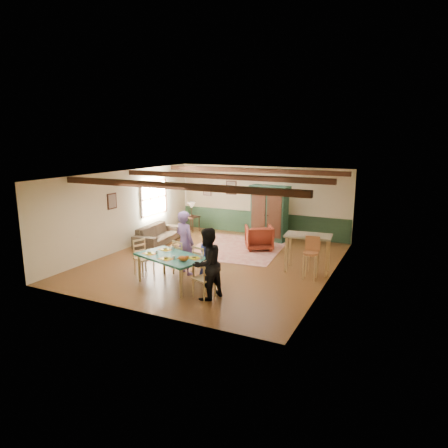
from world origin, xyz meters
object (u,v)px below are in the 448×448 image
at_px(bar_stool_left, 312,256).
at_px(table_lamp, 192,209).
at_px(dining_chair_far_left, 183,257).
at_px(end_table, 192,224).
at_px(person_man, 185,243).
at_px(dining_table, 172,271).
at_px(counter_table, 308,253).
at_px(dining_chair_end_left, 144,257).
at_px(person_child, 206,262).
at_px(armchair, 259,237).
at_px(bar_stool_right, 310,258).
at_px(person_woman, 207,264).
at_px(cat, 183,258).
at_px(dining_chair_far_right, 204,264).
at_px(armoire, 269,213).
at_px(dining_chair_end_right, 204,277).
at_px(sofa, 158,234).

bearing_deg(bar_stool_left, table_lamp, 158.34).
bearing_deg(dining_chair_far_left, end_table, -45.23).
bearing_deg(person_man, table_lamp, -44.58).
xyz_separation_m(dining_table, counter_table, (2.90, 2.63, 0.15)).
relative_size(dining_chair_end_left, person_child, 0.95).
relative_size(dining_table, counter_table, 1.45).
relative_size(armchair, bar_stool_right, 0.79).
relative_size(person_woman, cat, 4.58).
relative_size(dining_chair_far_left, dining_chair_far_right, 1.00).
bearing_deg(person_man, dining_table, 116.57).
bearing_deg(end_table, cat, -61.42).
xyz_separation_m(dining_chair_far_left, bar_stool_left, (3.25, 1.65, 0.01)).
height_order(armoire, counter_table, armoire).
relative_size(dining_chair_end_right, bar_stool_left, 0.99).
bearing_deg(counter_table, dining_chair_far_left, -149.85).
height_order(dining_table, sofa, dining_table).
height_order(person_man, cat, person_man).
bearing_deg(bar_stool_left, dining_table, -134.66).
relative_size(dining_chair_far_left, bar_stool_left, 0.99).
distance_m(dining_chair_far_left, bar_stool_left, 3.64).
relative_size(person_man, person_woman, 1.05).
height_order(dining_table, dining_chair_far_right, dining_chair_far_right).
height_order(dining_table, armchair, armchair).
bearing_deg(person_woman, armoire, -157.63).
height_order(person_man, table_lamp, person_man).
xyz_separation_m(person_woman, end_table, (-3.88, 5.89, -0.55)).
bearing_deg(bar_stool_right, dining_chair_end_left, -161.60).
height_order(dining_table, dining_chair_end_left, dining_chair_end_left).
xyz_separation_m(armchair, counter_table, (2.09, -1.59, 0.12)).
xyz_separation_m(dining_chair_far_left, dining_chair_end_right, (1.33, -1.20, 0.00)).
xyz_separation_m(person_woman, bar_stool_right, (1.88, 2.41, -0.28)).
xyz_separation_m(dining_chair_end_left, armchair, (1.96, 3.86, -0.08)).
bearing_deg(counter_table, person_man, -150.78).
xyz_separation_m(dining_chair_far_left, person_man, (0.02, 0.08, 0.41)).
distance_m(person_woman, person_child, 1.27).
bearing_deg(armchair, person_woman, 65.75).
relative_size(dining_chair_far_left, dining_chair_end_left, 1.00).
relative_size(counter_table, bar_stool_left, 1.29).
bearing_deg(bar_stool_right, dining_table, -150.03).
bearing_deg(table_lamp, person_child, -55.87).
bearing_deg(sofa, person_child, -134.51).
relative_size(person_man, armoire, 0.88).
bearing_deg(bar_stool_right, table_lamp, 145.91).
height_order(dining_chair_far_right, end_table, dining_chair_far_right).
height_order(sofa, table_lamp, table_lamp).
distance_m(dining_table, dining_chair_far_left, 0.87).
bearing_deg(armoire, bar_stool_left, -46.20).
bearing_deg(person_child, armchair, -75.59).
bearing_deg(dining_table, person_child, 46.36).
bearing_deg(armchair, counter_table, 113.09).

